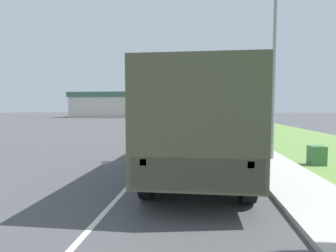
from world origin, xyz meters
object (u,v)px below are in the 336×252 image
Objects in this scene: military_truck at (197,120)px; car_nearest_ahead at (195,127)px; car_second_ahead at (165,120)px; lamp_post at (269,54)px; car_third_ahead at (172,118)px; car_fourth_ahead at (197,115)px.

car_nearest_ahead is at bearing 91.30° from military_truck.
car_second_ahead is 0.62× the size of lamp_post.
car_second_ahead is (-3.75, 12.55, -0.11)m from car_nearest_ahead.
car_third_ahead is 1.18× the size of car_fourth_ahead.
military_truck is 45.49m from car_fourth_ahead.
car_nearest_ahead is 1.07× the size of car_fourth_ahead.
military_truck is at bearing -88.70° from car_nearest_ahead.
military_truck is 1.75× the size of car_second_ahead.
military_truck is 4.40m from lamp_post.
lamp_post reaches higher than car_nearest_ahead.
car_fourth_ahead is at bearing 90.10° from car_nearest_ahead.
lamp_post is at bearing -70.12° from car_nearest_ahead.
car_second_ahead is at bearing 99.78° from military_truck.
car_fourth_ahead is at bearing 75.63° from car_third_ahead.
car_second_ahead is at bearing -90.25° from car_third_ahead.
military_truck is at bearing -137.77° from lamp_post.
car_nearest_ahead is at bearing 109.88° from lamp_post.
military_truck is 31.47m from car_third_ahead.
car_third_ahead is (-3.71, 20.60, -0.08)m from car_nearest_ahead.
car_nearest_ahead is 0.91× the size of car_third_ahead.
car_third_ahead is at bearing 100.22° from car_nearest_ahead.
car_fourth_ahead is (3.69, 22.32, -0.01)m from car_second_ahead.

